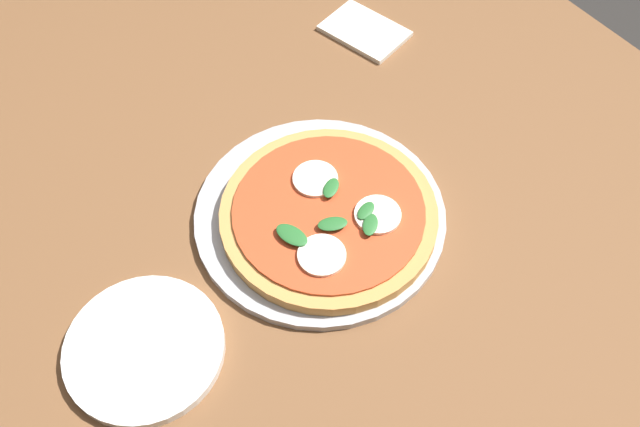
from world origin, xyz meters
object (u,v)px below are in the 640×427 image
at_px(napkin, 365,31).
at_px(pizza, 329,215).
at_px(serving_tray, 320,215).
at_px(dining_table, 347,245).
at_px(plate_white, 144,348).

bearing_deg(napkin, pizza, 135.61).
height_order(serving_tray, pizza, pizza).
distance_m(dining_table, plate_white, 0.33).
distance_m(dining_table, napkin, 0.37).
relative_size(pizza, plate_white, 1.51).
xyz_separation_m(pizza, napkin, (0.27, -0.27, -0.02)).
relative_size(serving_tray, pizza, 1.17).
distance_m(serving_tray, pizza, 0.02).
height_order(dining_table, napkin, napkin).
relative_size(plate_white, napkin, 1.44).
bearing_deg(dining_table, napkin, -40.62).
relative_size(serving_tray, napkin, 2.55).
distance_m(plate_white, napkin, 0.62).
bearing_deg(dining_table, pizza, 92.03).
bearing_deg(plate_white, dining_table, -85.99).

